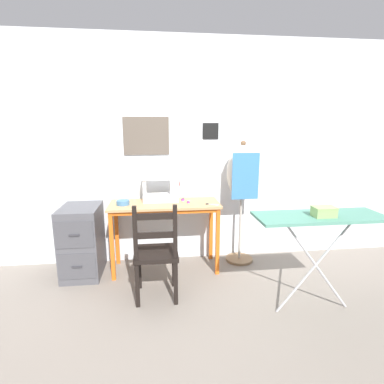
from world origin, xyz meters
The scene contains 13 objects.
ground_plane centered at (0.00, 0.00, 0.00)m, with size 14.00×14.00×0.00m, color gray.
wall_back centered at (0.00, 0.54, 1.28)m, with size 10.00×0.07×2.55m.
sewing_table centered at (0.00, 0.22, 0.66)m, with size 1.18×0.47×0.77m.
sewing_machine centered at (-0.01, 0.32, 0.92)m, with size 0.40×0.17×0.34m.
fabric_bowl centered at (-0.44, 0.21, 0.79)m, with size 0.14×0.14×0.05m.
scissors centered at (0.48, 0.12, 0.77)m, with size 0.14×0.10×0.01m.
thread_spool_near_machine centered at (0.20, 0.31, 0.78)m, with size 0.04×0.04×0.03m.
thread_spool_mid_table centered at (0.25, 0.19, 0.78)m, with size 0.03×0.03×0.03m.
wooden_chair centered at (-0.10, -0.35, 0.44)m, with size 0.40×0.38×0.93m.
filing_cabinet centered at (-0.89, 0.22, 0.38)m, with size 0.39×0.55×0.76m.
dress_form centered at (0.89, 0.34, 1.02)m, with size 0.35×0.32×1.43m.
ironing_board centered at (1.25, -0.70, 0.82)m, with size 1.07×0.38×0.87m.
storage_box centered at (1.26, -0.74, 0.91)m, with size 0.18×0.12×0.08m.
Camera 1 is at (-0.08, -2.92, 1.58)m, focal length 28.00 mm.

